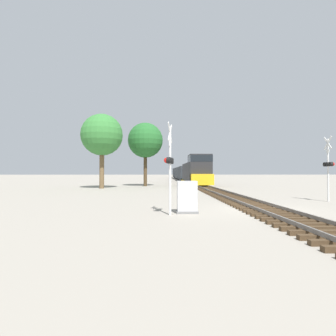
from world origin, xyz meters
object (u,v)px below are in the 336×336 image
object	(u,v)px
tree_mid_background	(145,141)
freight_train	(184,173)
tree_far_right	(102,135)
crossing_signal_far	(328,165)
relay_cabinet	(187,197)
crossing_signal_near	(169,163)

from	to	relation	value
tree_mid_background	freight_train	bearing A→B (deg)	73.34
freight_train	tree_far_right	distance (m)	34.45
tree_far_right	tree_mid_background	bearing A→B (deg)	45.74
tree_far_right	tree_mid_background	xyz separation A→B (m)	(5.12, 5.26, -0.02)
crossing_signal_far	relay_cabinet	xyz separation A→B (m)	(-10.36, -4.87, -1.74)
relay_cabinet	tree_mid_background	size ratio (longest dim) A/B	0.17
crossing_signal_near	tree_mid_background	bearing A→B (deg)	-161.16
crossing_signal_far	tree_far_right	world-z (taller)	tree_far_right
tree_mid_background	crossing_signal_far	bearing A→B (deg)	-55.28
freight_train	crossing_signal_near	xyz separation A→B (m)	(-5.05, -52.06, 0.65)
relay_cabinet	tree_far_right	world-z (taller)	tree_far_right
relay_cabinet	tree_mid_background	xyz separation A→B (m)	(-3.71, 25.18, 5.88)
freight_train	tree_far_right	size ratio (longest dim) A/B	6.79
crossing_signal_near	tree_far_right	distance (m)	22.40
freight_train	crossing_signal_near	bearing A→B (deg)	-95.54
relay_cabinet	freight_train	bearing A→B (deg)	85.39
tree_mid_background	tree_far_right	bearing A→B (deg)	-134.26
freight_train	crossing_signal_far	distance (m)	47.01
freight_train	crossing_signal_far	world-z (taller)	freight_train
freight_train	relay_cabinet	xyz separation A→B (m)	(-4.15, -51.46, -1.06)
crossing_signal_near	crossing_signal_far	xyz separation A→B (m)	(11.26, 5.47, 0.03)
freight_train	tree_mid_background	distance (m)	27.85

